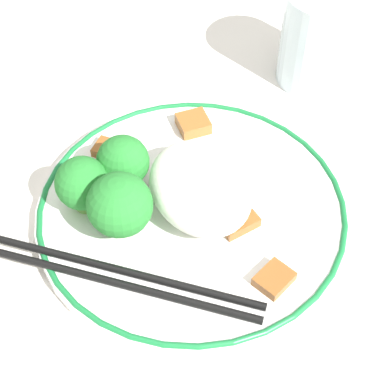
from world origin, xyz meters
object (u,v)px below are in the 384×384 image
at_px(broccoli_back_right, 121,207).
at_px(drinking_glass, 320,38).
at_px(broccoli_back_center, 82,184).
at_px(chopsticks, 123,278).
at_px(broccoli_back_left, 123,162).
at_px(plate, 192,211).

xyz_separation_m(broccoli_back_right, drinking_glass, (-0.12, 0.25, 0.00)).
bearing_deg(broccoli_back_center, broccoli_back_right, 23.63).
distance_m(broccoli_back_center, chopsticks, 0.08).
xyz_separation_m(chopsticks, drinking_glass, (-0.16, 0.27, 0.03)).
distance_m(broccoli_back_left, chopsticks, 0.10).
height_order(plate, broccoli_back_center, broccoli_back_center).
bearing_deg(drinking_glass, plate, -58.95).
distance_m(broccoli_back_left, broccoli_back_right, 0.05).
height_order(broccoli_back_center, drinking_glass, drinking_glass).
height_order(plate, broccoli_back_left, broccoli_back_left).
distance_m(plate, broccoli_back_left, 0.07).
bearing_deg(broccoli_back_center, plate, 63.85).
height_order(plate, drinking_glass, drinking_glass).
distance_m(broccoli_back_right, drinking_glass, 0.28).
height_order(broccoli_back_left, broccoli_back_right, broccoli_back_right).
bearing_deg(broccoli_back_left, broccoli_back_right, -21.97).
bearing_deg(broccoli_back_center, chopsticks, 1.53).
relative_size(broccoli_back_left, drinking_glass, 0.54).
distance_m(chopsticks, drinking_glass, 0.31).
xyz_separation_m(plate, broccoli_back_right, (0.00, -0.06, 0.04)).
bearing_deg(plate, drinking_glass, 121.05).
bearing_deg(broccoli_back_right, drinking_glass, 114.98).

